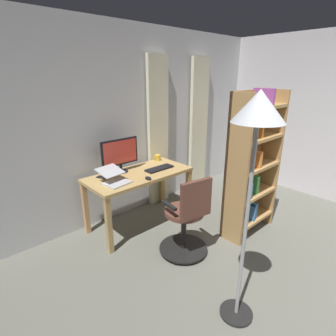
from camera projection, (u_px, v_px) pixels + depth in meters
back_room_partition at (136, 123)px, 3.82m from camera, size 4.87×0.10×2.60m
curtain_left_panel at (199, 126)px, 4.58m from camera, size 0.39×0.06×2.23m
curtain_right_panel at (158, 134)px, 4.00m from camera, size 0.36×0.06×2.23m
desk at (139, 180)px, 3.50m from camera, size 1.38×0.65×0.74m
office_chair at (187, 219)px, 2.93m from camera, size 0.56×0.56×0.96m
computer_monitor at (120, 153)px, 3.43m from camera, size 0.53×0.18×0.44m
computer_keyboard at (159, 168)px, 3.60m from camera, size 0.41×0.14×0.02m
laptop at (115, 178)px, 3.14m from camera, size 0.33×0.39×0.17m
computer_mouse at (148, 178)px, 3.25m from camera, size 0.06×0.10×0.04m
cell_phone_face_up at (102, 177)px, 3.31m from camera, size 0.12×0.16×0.01m
mug_coffee at (158, 158)px, 3.96m from camera, size 0.12×0.08×0.09m
bookshelf at (250, 166)px, 3.29m from camera, size 0.79×0.30×1.81m
floor_lamp at (257, 130)px, 1.76m from camera, size 0.36×0.36×1.87m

